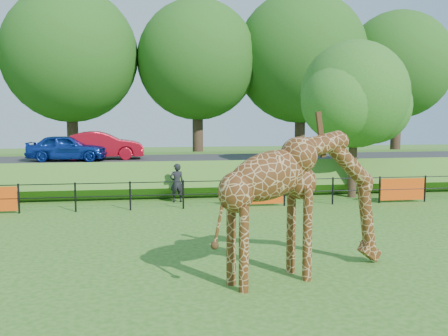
% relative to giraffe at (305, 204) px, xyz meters
% --- Properties ---
extents(ground, '(90.00, 90.00, 0.00)m').
position_rel_giraffe_xyz_m(ground, '(-2.08, 0.41, -1.62)').
color(ground, '#2D5F17').
rests_on(ground, ground).
extents(giraffe, '(4.56, 2.32, 3.25)m').
position_rel_giraffe_xyz_m(giraffe, '(0.00, 0.00, 0.00)').
color(giraffe, '#502A10').
rests_on(giraffe, ground).
extents(perimeter_fence, '(28.07, 0.10, 1.10)m').
position_rel_giraffe_xyz_m(perimeter_fence, '(-2.08, 8.41, -1.07)').
color(perimeter_fence, black).
rests_on(perimeter_fence, ground).
extents(embankment, '(40.00, 9.00, 1.30)m').
position_rel_giraffe_xyz_m(embankment, '(-2.08, 15.91, -0.97)').
color(embankment, '#2D5F17').
rests_on(embankment, ground).
extents(road, '(40.00, 5.00, 0.12)m').
position_rel_giraffe_xyz_m(road, '(-2.08, 14.41, -0.26)').
color(road, '#2A2A2C').
rests_on(road, embankment).
extents(car_blue, '(3.81, 1.88, 1.25)m').
position_rel_giraffe_xyz_m(car_blue, '(-7.14, 13.82, 0.42)').
color(car_blue, '#13359F').
rests_on(car_blue, road).
extents(car_red, '(4.17, 1.60, 1.36)m').
position_rel_giraffe_xyz_m(car_red, '(-5.64, 14.45, 0.47)').
color(car_red, '#AF0C1D').
rests_on(car_red, road).
extents(visitor, '(0.63, 0.47, 1.60)m').
position_rel_giraffe_xyz_m(visitor, '(-2.23, 9.91, -0.82)').
color(visitor, black).
rests_on(visitor, ground).
extents(tree_east, '(5.40, 4.71, 6.76)m').
position_rel_giraffe_xyz_m(tree_east, '(5.52, 10.04, 2.66)').
color(tree_east, black).
rests_on(tree_east, ground).
extents(bg_tree_line, '(37.30, 8.80, 11.82)m').
position_rel_giraffe_xyz_m(bg_tree_line, '(-0.19, 22.41, 5.57)').
color(bg_tree_line, black).
rests_on(bg_tree_line, ground).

